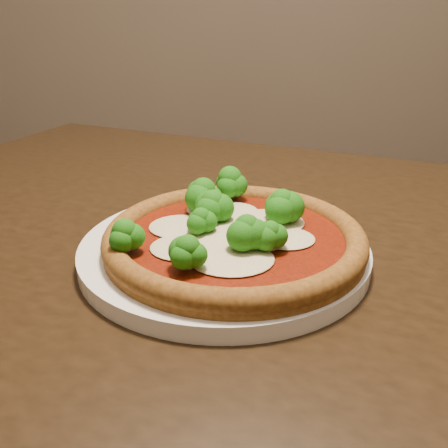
{
  "coord_description": "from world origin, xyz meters",
  "views": [
    {
      "loc": [
        -0.16,
        -0.75,
        1.01
      ],
      "look_at": [
        -0.19,
        -0.26,
        0.79
      ],
      "focal_mm": 40.0,
      "sensor_mm": 36.0,
      "label": 1
    }
  ],
  "objects": [
    {
      "name": "pizza",
      "position": [
        -0.18,
        -0.27,
        0.78
      ],
      "size": [
        0.28,
        0.28,
        0.06
      ],
      "rotation": [
        0.0,
        0.0,
        0.35
      ],
      "color": "brown",
      "rests_on": "plate"
    },
    {
      "name": "dining_table",
      "position": [
        -0.16,
        -0.21,
        0.65
      ],
      "size": [
        1.44,
        1.2,
        0.75
      ],
      "rotation": [
        0.0,
        0.0,
        -0.36
      ],
      "color": "black",
      "rests_on": "floor"
    },
    {
      "name": "plate",
      "position": [
        -0.19,
        -0.26,
        0.76
      ],
      "size": [
        0.31,
        0.31,
        0.02
      ],
      "primitive_type": "cylinder",
      "color": "white",
      "rests_on": "dining_table"
    }
  ]
}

